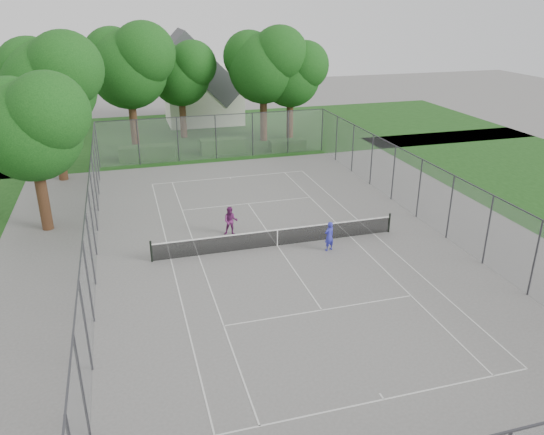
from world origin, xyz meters
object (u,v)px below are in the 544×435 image
object	(u,v)px
house	(203,86)
woman_player	(231,221)
girl_player	(329,236)
tennis_net	(277,237)

from	to	relation	value
house	woman_player	xyz separation A→B (m)	(-3.30, -28.64, -2.91)
girl_player	woman_player	world-z (taller)	woman_player
tennis_net	girl_player	xyz separation A→B (m)	(2.37, -1.20, 0.27)
girl_player	woman_player	distance (m)	5.47
woman_player	house	bearing A→B (deg)	98.94
tennis_net	woman_player	size ratio (longest dim) A/B	8.05
tennis_net	house	size ratio (longest dim) A/B	1.40
house	tennis_net	bearing A→B (deg)	-92.40
tennis_net	house	distance (m)	30.90
girl_player	tennis_net	bearing A→B (deg)	-46.73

